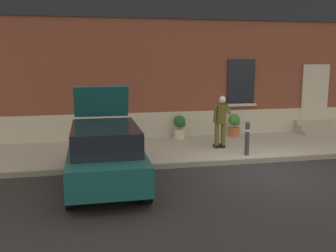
{
  "coord_description": "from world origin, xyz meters",
  "views": [
    {
      "loc": [
        -4.77,
        -9.3,
        3.06
      ],
      "look_at": [
        -2.48,
        1.6,
        1.1
      ],
      "focal_mm": 40.79,
      "sensor_mm": 36.0,
      "label": 1
    }
  ],
  "objects": [
    {
      "name": "ground_plane",
      "position": [
        0.0,
        0.0,
        0.0
      ],
      "size": [
        80.0,
        80.0,
        0.0
      ],
      "primitive_type": "plane",
      "color": "#232326"
    },
    {
      "name": "sidewalk",
      "position": [
        0.0,
        2.8,
        0.07
      ],
      "size": [
        24.0,
        3.6,
        0.15
      ],
      "primitive_type": "cube",
      "color": "#99968E",
      "rests_on": "ground"
    },
    {
      "name": "curb_edge",
      "position": [
        0.0,
        0.94,
        0.07
      ],
      "size": [
        24.0,
        0.12,
        0.15
      ],
      "primitive_type": "cube",
      "color": "gray",
      "rests_on": "ground"
    },
    {
      "name": "building_facade",
      "position": [
        0.01,
        5.29,
        3.73
      ],
      "size": [
        24.0,
        1.52,
        7.5
      ],
      "color": "brown",
      "rests_on": "ground"
    },
    {
      "name": "entrance_stoop",
      "position": [
        4.23,
        4.23,
        0.34
      ],
      "size": [
        1.73,
        0.96,
        0.48
      ],
      "color": "#9E998E",
      "rests_on": "sidewalk"
    },
    {
      "name": "hatchback_car_teal",
      "position": [
        -4.41,
        -0.16,
        0.8
      ],
      "size": [
        1.8,
        4.07,
        2.34
      ],
      "color": "#165156",
      "rests_on": "ground"
    },
    {
      "name": "bollard_near_person",
      "position": [
        -0.06,
        1.35,
        0.71
      ],
      "size": [
        0.15,
        0.15,
        1.04
      ],
      "color": "#333338",
      "rests_on": "sidewalk"
    },
    {
      "name": "person_on_phone",
      "position": [
        -0.54,
        2.38,
        1.15
      ],
      "size": [
        0.51,
        0.51,
        1.74
      ],
      "rotation": [
        0.0,
        0.0,
        -0.07
      ],
      "color": "#514C1E",
      "rests_on": "sidewalk"
    },
    {
      "name": "planter_charcoal",
      "position": [
        -3.61,
        4.01,
        0.61
      ],
      "size": [
        0.44,
        0.44,
        0.86
      ],
      "color": "#2D2D30",
      "rests_on": "sidewalk"
    },
    {
      "name": "planter_cream",
      "position": [
        -1.48,
        4.21,
        0.61
      ],
      "size": [
        0.44,
        0.44,
        0.86
      ],
      "color": "beige",
      "rests_on": "sidewalk"
    },
    {
      "name": "planter_terracotta",
      "position": [
        0.64,
        4.15,
        0.61
      ],
      "size": [
        0.44,
        0.44,
        0.86
      ],
      "color": "#B25B38",
      "rests_on": "sidewalk"
    }
  ]
}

